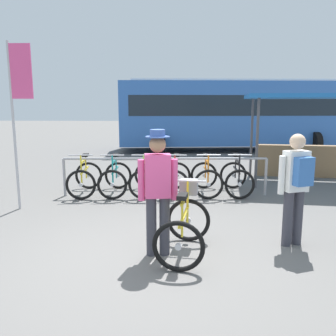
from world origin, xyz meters
name	(u,v)px	position (x,y,z in m)	size (l,w,h in m)	color
ground_plane	(145,257)	(0.00, 0.00, 0.00)	(80.00, 80.00, 0.00)	#605E5B
bike_rack_rail	(165,165)	(0.12, 3.29, 0.70)	(4.60, 0.30, 0.88)	#99999E
racked_bike_yellow	(85,178)	(-1.74, 3.38, 0.37)	(0.76, 1.16, 0.97)	black
racked_bike_teal	(115,178)	(-1.04, 3.41, 0.37)	(0.72, 1.13, 0.97)	black
racked_bike_lime	(146,178)	(-0.34, 3.45, 0.37)	(0.66, 1.10, 0.97)	black
racked_bike_red	(176,178)	(0.36, 3.48, 0.37)	(0.71, 1.12, 0.97)	black
racked_bike_orange	(206,178)	(1.06, 3.52, 0.37)	(0.70, 1.12, 0.97)	black
racked_bike_black	(236,178)	(1.76, 3.56, 0.37)	(0.66, 1.11, 0.98)	black
featured_bicycle	(185,222)	(0.55, 0.17, 0.45)	(0.80, 1.22, 0.97)	black
person_with_featured_bike	(158,188)	(0.18, 0.08, 0.95)	(0.53, 0.32, 1.72)	#383842
pedestrian_with_backpack	(296,183)	(2.13, 0.50, 0.94)	(0.50, 0.42, 1.64)	#383842
bus_distant	(234,111)	(2.77, 11.56, 1.74)	(10.19, 4.02, 3.08)	#3366B7
market_stall	(303,129)	(3.76, 5.26, 1.39)	(3.34, 2.64, 2.30)	#4C4C51
banner_flag	(18,94)	(-2.59, 2.14, 2.23)	(0.45, 0.05, 3.20)	#B2B2B7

